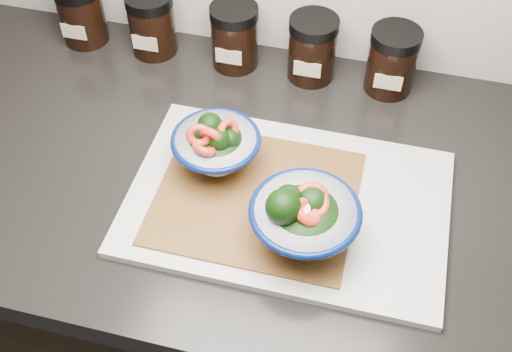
% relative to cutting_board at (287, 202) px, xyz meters
% --- Properties ---
extents(cabinet, '(3.43, 0.58, 0.86)m').
position_rel_cutting_board_xyz_m(cabinet, '(-0.10, 0.05, -0.48)').
color(cabinet, black).
rests_on(cabinet, ground).
extents(countertop, '(3.50, 0.60, 0.04)m').
position_rel_cutting_board_xyz_m(countertop, '(-0.10, 0.05, -0.03)').
color(countertop, black).
rests_on(countertop, cabinet).
extents(cutting_board, '(0.45, 0.30, 0.01)m').
position_rel_cutting_board_xyz_m(cutting_board, '(0.00, 0.00, 0.00)').
color(cutting_board, beige).
rests_on(cutting_board, countertop).
extents(bamboo_mat, '(0.28, 0.24, 0.00)m').
position_rel_cutting_board_xyz_m(bamboo_mat, '(-0.04, -0.01, 0.01)').
color(bamboo_mat, olive).
rests_on(bamboo_mat, cutting_board).
extents(bowl_left, '(0.13, 0.13, 0.10)m').
position_rel_cutting_board_xyz_m(bowl_left, '(-0.11, 0.03, 0.05)').
color(bowl_left, white).
rests_on(bowl_left, bamboo_mat).
extents(bowl_right, '(0.15, 0.15, 0.11)m').
position_rel_cutting_board_xyz_m(bowl_right, '(0.03, -0.07, 0.06)').
color(bowl_right, white).
rests_on(bowl_right, bamboo_mat).
extents(spice_jar_a, '(0.08, 0.08, 0.11)m').
position_rel_cutting_board_xyz_m(spice_jar_a, '(-0.44, 0.29, 0.05)').
color(spice_jar_a, black).
rests_on(spice_jar_a, countertop).
extents(spice_jar_b, '(0.08, 0.08, 0.11)m').
position_rel_cutting_board_xyz_m(spice_jar_b, '(-0.31, 0.29, 0.05)').
color(spice_jar_b, black).
rests_on(spice_jar_b, countertop).
extents(spice_jar_c, '(0.08, 0.08, 0.11)m').
position_rel_cutting_board_xyz_m(spice_jar_c, '(-0.16, 0.29, 0.05)').
color(spice_jar_c, black).
rests_on(spice_jar_c, countertop).
extents(spice_jar_d, '(0.08, 0.08, 0.11)m').
position_rel_cutting_board_xyz_m(spice_jar_d, '(-0.02, 0.29, 0.05)').
color(spice_jar_d, black).
rests_on(spice_jar_d, countertop).
extents(spice_jar_e, '(0.08, 0.08, 0.11)m').
position_rel_cutting_board_xyz_m(spice_jar_e, '(0.11, 0.29, 0.05)').
color(spice_jar_e, black).
rests_on(spice_jar_e, countertop).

